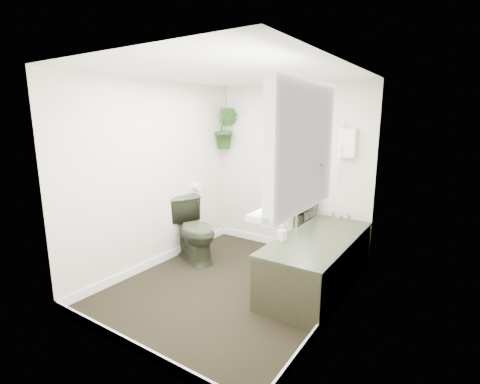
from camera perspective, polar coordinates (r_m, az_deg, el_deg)
The scene contains 22 objects.
floor at distance 4.08m, azimuth -1.20°, elevation -15.12°, with size 2.30×2.80×0.02m, color black.
ceiling at distance 3.65m, azimuth -1.37°, elevation 19.27°, with size 2.30×2.80×0.02m, color white.
wall_back at distance 4.90m, azimuth 8.15°, elevation 3.71°, with size 2.30×0.02×2.30m, color #F0E3C9.
wall_front at distance 2.69m, azimuth -18.68°, elevation -3.71°, with size 2.30×0.02×2.30m, color #F0E3C9.
wall_left at distance 4.45m, azimuth -13.68°, elevation 2.64°, with size 0.02×2.80×2.30m, color #F0E3C9.
wall_right at distance 3.19m, azimuth 16.11°, elevation -1.11°, with size 0.02×2.80×2.30m, color #F0E3C9.
skirting at distance 4.05m, azimuth -1.21°, elevation -14.36°, with size 2.30×2.80×0.10m, color white.
bathtub at distance 4.02m, azimuth 12.60°, elevation -11.11°, with size 0.72×1.72×0.58m, color #2B3021, non-canonical shape.
bath_screen at distance 4.32m, azimuth 11.45°, elevation 4.22°, with size 0.04×0.72×1.40m, color silver, non-canonical shape.
shower_box at distance 4.51m, azimuth 17.21°, elevation 7.70°, with size 0.20×0.10×0.35m, color white.
oval_mirror at distance 4.73m, azimuth 10.83°, elevation 7.59°, with size 0.46×0.03×0.62m, color #AEAA9B.
wall_sconce at distance 4.89m, azimuth 6.39°, elevation 6.69°, with size 0.04×0.04×0.22m, color black.
toilet_roll_holder at distance 4.95m, azimuth -7.15°, elevation 0.88°, with size 0.11×0.11×0.11m, color white.
window_recess at distance 2.49m, azimuth 10.31°, elevation 7.23°, with size 0.08×1.00×0.90m, color white.
window_sill at distance 2.58m, azimuth 8.54°, elevation -1.98°, with size 0.18×1.00×0.04m, color white.
window_blinds at distance 2.51m, azimuth 9.36°, elevation 7.30°, with size 0.01×0.86×0.76m, color white.
toilet at distance 4.65m, azimuth -7.51°, elevation -6.12°, with size 0.46×0.80×0.82m, color #2B3021.
pedestal_sink at distance 4.79m, azimuth 9.57°, elevation -5.56°, with size 0.49×0.42×0.83m, color #2B3021, non-canonical shape.
sill_plant at distance 2.82m, azimuth 11.45°, elevation 2.20°, with size 0.23×0.20×0.26m, color black.
hanging_plant at distance 5.21m, azimuth -2.28°, elevation 10.32°, with size 0.33×0.27×0.60m, color black.
soap_bottle at distance 3.72m, azimuth 6.90°, elevation -6.64°, with size 0.08×0.08×0.17m, color #2F2224.
hanging_pot at distance 5.21m, azimuth -2.30°, elevation 12.96°, with size 0.16×0.16×0.12m, color #4C4030.
Camera 1 is at (2.06, -2.98, 1.85)m, focal length 26.00 mm.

